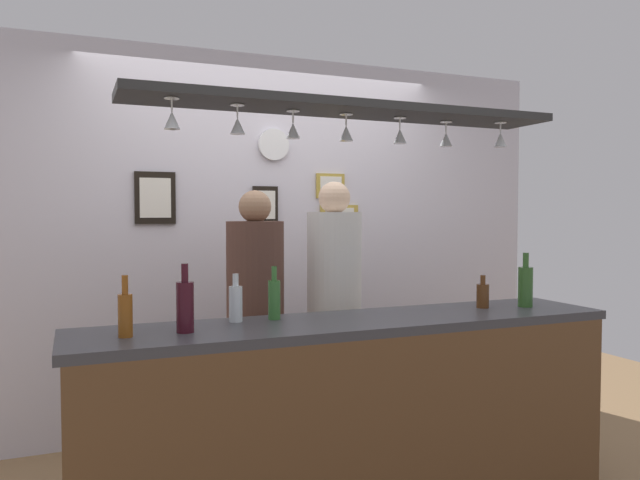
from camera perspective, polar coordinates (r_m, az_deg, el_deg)
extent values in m
cube|color=silver|center=(4.30, -5.07, -0.12)|extent=(4.40, 0.06, 2.60)
cube|color=#38383D|center=(2.99, 3.31, -7.87)|extent=(2.70, 0.55, 0.04)
cube|color=brown|center=(2.90, 5.58, -18.26)|extent=(2.65, 0.04, 0.93)
cube|color=black|center=(3.03, 2.94, 12.25)|extent=(2.20, 0.36, 0.04)
cylinder|color=silver|center=(2.71, -13.80, 12.83)|extent=(0.06, 0.06, 0.00)
cylinder|color=silver|center=(2.71, -13.80, 12.26)|extent=(0.01, 0.01, 0.06)
cone|color=silver|center=(2.70, -13.78, 10.90)|extent=(0.07, 0.07, 0.08)
cylinder|color=silver|center=(2.82, -7.79, 12.48)|extent=(0.06, 0.06, 0.00)
cylinder|color=silver|center=(2.81, -7.79, 11.93)|extent=(0.01, 0.01, 0.06)
cone|color=silver|center=(2.80, -7.78, 10.62)|extent=(0.07, 0.07, 0.08)
cylinder|color=silver|center=(2.95, -2.56, 12.03)|extent=(0.06, 0.06, 0.00)
cylinder|color=silver|center=(2.95, -2.56, 11.51)|extent=(0.01, 0.01, 0.06)
cone|color=silver|center=(2.94, -2.56, 10.26)|extent=(0.07, 0.07, 0.08)
cylinder|color=silver|center=(3.05, 2.48, 11.74)|extent=(0.06, 0.06, 0.00)
cylinder|color=silver|center=(3.04, 2.48, 11.23)|extent=(0.01, 0.01, 0.06)
cone|color=silver|center=(3.03, 2.48, 10.01)|extent=(0.07, 0.07, 0.08)
cylinder|color=silver|center=(3.18, 7.54, 11.33)|extent=(0.06, 0.06, 0.00)
cylinder|color=silver|center=(3.18, 7.54, 10.84)|extent=(0.01, 0.01, 0.06)
cone|color=silver|center=(3.17, 7.53, 9.67)|extent=(0.07, 0.07, 0.08)
cylinder|color=silver|center=(3.36, 11.80, 10.83)|extent=(0.06, 0.06, 0.00)
cylinder|color=silver|center=(3.35, 11.79, 10.37)|extent=(0.01, 0.01, 0.06)
cone|color=silver|center=(3.34, 11.78, 9.26)|extent=(0.07, 0.07, 0.08)
cylinder|color=silver|center=(3.45, 16.65, 10.54)|extent=(0.06, 0.06, 0.00)
cylinder|color=silver|center=(3.45, 16.65, 10.09)|extent=(0.01, 0.01, 0.06)
cone|color=silver|center=(3.44, 16.63, 9.01)|extent=(0.07, 0.07, 0.08)
cube|color=#2D334C|center=(3.75, -6.07, -14.71)|extent=(0.17, 0.18, 0.78)
cylinder|color=brown|center=(3.60, -6.12, -3.61)|extent=(0.34, 0.34, 0.67)
sphere|color=#9E7556|center=(3.58, -6.15, 3.16)|extent=(0.19, 0.19, 0.19)
cube|color=#2D334C|center=(3.91, 1.34, -13.74)|extent=(0.17, 0.18, 0.81)
cylinder|color=white|center=(3.77, 1.35, -2.69)|extent=(0.34, 0.34, 0.70)
sphere|color=beige|center=(3.76, 1.36, 4.01)|extent=(0.20, 0.20, 0.20)
cylinder|color=#2D5623|center=(3.55, 18.79, -4.21)|extent=(0.08, 0.08, 0.22)
cylinder|color=#2D5623|center=(3.53, 18.83, -1.79)|extent=(0.03, 0.03, 0.08)
cylinder|color=#512D14|center=(3.44, 15.09, -5.12)|extent=(0.07, 0.07, 0.13)
cylinder|color=#512D14|center=(3.43, 15.11, -3.63)|extent=(0.03, 0.03, 0.05)
cylinder|color=#380F19|center=(2.70, -12.60, -6.20)|extent=(0.08, 0.08, 0.22)
cylinder|color=#380F19|center=(2.68, -12.63, -3.03)|extent=(0.03, 0.03, 0.08)
cylinder|color=#336B2D|center=(2.97, -4.33, -5.65)|extent=(0.06, 0.06, 0.19)
cylinder|color=#336B2D|center=(2.95, -4.34, -3.16)|extent=(0.03, 0.03, 0.07)
cylinder|color=brown|center=(2.67, -17.88, -6.80)|extent=(0.06, 0.06, 0.18)
cylinder|color=brown|center=(2.65, -17.91, -4.03)|extent=(0.03, 0.03, 0.08)
cylinder|color=silver|center=(2.92, -7.95, -6.00)|extent=(0.06, 0.06, 0.17)
cylinder|color=silver|center=(2.91, -7.97, -3.76)|extent=(0.03, 0.03, 0.06)
cube|color=black|center=(4.25, -5.18, 3.31)|extent=(0.18, 0.02, 0.26)
cube|color=white|center=(4.24, -5.13, 3.32)|extent=(0.14, 0.01, 0.20)
cube|color=black|center=(4.09, -15.27, 3.85)|extent=(0.26, 0.02, 0.34)
cube|color=white|center=(4.08, -15.25, 3.86)|extent=(0.20, 0.01, 0.26)
cube|color=#B29338|center=(4.45, 1.81, 2.17)|extent=(0.30, 0.02, 0.18)
cube|color=white|center=(4.44, 1.88, 2.17)|extent=(0.23, 0.01, 0.14)
cube|color=#B29338|center=(4.43, 0.98, 5.12)|extent=(0.22, 0.02, 0.18)
cube|color=white|center=(4.41, 1.04, 5.12)|extent=(0.17, 0.01, 0.14)
cylinder|color=white|center=(4.29, -4.39, 8.96)|extent=(0.22, 0.03, 0.22)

